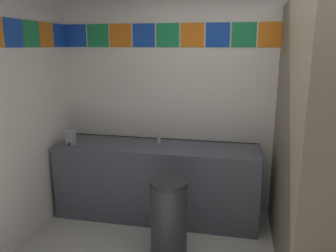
# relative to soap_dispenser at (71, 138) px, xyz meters

# --- Properties ---
(wall_back) EXTENTS (4.27, 0.09, 2.89)m
(wall_back) POSITION_rel_soap_dispenser_xyz_m (1.90, 0.50, 0.55)
(wall_back) COLOR silver
(wall_back) RESTS_ON ground_plane
(vanity_counter) EXTENTS (2.18, 0.58, 0.82)m
(vanity_counter) POSITION_rel_soap_dispenser_xyz_m (0.91, 0.17, -0.48)
(vanity_counter) COLOR #4C515B
(vanity_counter) RESTS_ON ground_plane
(faucet_center) EXTENTS (0.04, 0.10, 0.14)m
(faucet_center) POSITION_rel_soap_dispenser_xyz_m (0.91, 0.26, -0.03)
(faucet_center) COLOR silver
(faucet_center) RESTS_ON vanity_counter
(soap_dispenser) EXTENTS (0.09, 0.09, 0.16)m
(soap_dispenser) POSITION_rel_soap_dispenser_xyz_m (0.00, 0.00, 0.00)
(soap_dispenser) COLOR gray
(soap_dispenser) RESTS_ON vanity_counter
(stall_divider) EXTENTS (0.92, 1.56, 2.25)m
(stall_divider) POSITION_rel_soap_dispenser_xyz_m (2.31, -0.58, 0.23)
(stall_divider) COLOR #726651
(stall_divider) RESTS_ON ground_plane
(trash_bin) EXTENTS (0.33, 0.33, 0.73)m
(trash_bin) POSITION_rel_soap_dispenser_xyz_m (1.19, -0.54, -0.53)
(trash_bin) COLOR #333338
(trash_bin) RESTS_ON ground_plane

